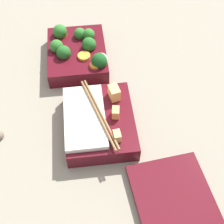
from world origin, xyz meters
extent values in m
plane|color=gray|center=(0.00, 0.00, 0.00)|extent=(3.00, 3.00, 0.00)
cube|color=#510F19|center=(-0.11, -0.03, 0.02)|extent=(0.19, 0.15, 0.04)
sphere|color=#236023|center=(-0.08, -0.06, 0.05)|extent=(0.04, 0.04, 0.04)
sphere|color=#19511E|center=(-0.04, 0.03, 0.05)|extent=(0.04, 0.04, 0.04)
sphere|color=#236023|center=(-0.11, 0.01, 0.05)|extent=(0.04, 0.04, 0.04)
sphere|color=#2D7028|center=(-0.15, 0.01, 0.05)|extent=(0.03, 0.03, 0.03)
sphere|color=#2D7028|center=(-0.15, -0.01, 0.05)|extent=(0.03, 0.03, 0.03)
sphere|color=#2D7028|center=(-0.11, -0.08, 0.05)|extent=(0.03, 0.03, 0.03)
sphere|color=#2D7028|center=(-0.17, -0.07, 0.05)|extent=(0.04, 0.04, 0.04)
cylinder|color=orange|center=(-0.17, -0.06, 0.04)|extent=(0.04, 0.04, 0.01)
cylinder|color=orange|center=(-0.07, -0.01, 0.04)|extent=(0.04, 0.04, 0.01)
cylinder|color=orange|center=(-0.04, 0.01, 0.04)|extent=(0.03, 0.03, 0.01)
sphere|color=beige|center=(-0.05, 0.03, 0.05)|extent=(0.03, 0.03, 0.03)
cube|color=#510F19|center=(0.12, 0.01, 0.02)|extent=(0.19, 0.15, 0.04)
cube|color=silver|center=(0.12, -0.02, 0.05)|extent=(0.16, 0.09, 0.01)
cube|color=#EAB266|center=(0.06, 0.05, 0.05)|extent=(0.03, 0.03, 0.03)
cube|color=#F4A356|center=(0.12, 0.05, 0.05)|extent=(0.02, 0.02, 0.02)
cube|color=#EAB266|center=(0.17, 0.04, 0.05)|extent=(0.02, 0.02, 0.02)
sphere|color=#4C1E4C|center=(0.17, 0.04, 0.05)|extent=(0.01, 0.01, 0.01)
cylinder|color=olive|center=(0.12, 0.01, 0.05)|extent=(0.19, 0.06, 0.01)
cylinder|color=olive|center=(0.11, 0.01, 0.05)|extent=(0.19, 0.06, 0.01)
cube|color=#510F19|center=(0.31, 0.13, 0.01)|extent=(0.20, 0.16, 0.02)
camera|label=1|loc=(0.51, -0.01, 0.57)|focal=50.00mm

